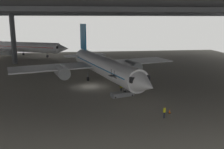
{
  "coord_description": "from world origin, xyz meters",
  "views": [
    {
      "loc": [
        -1.55,
        -47.44,
        12.84
      ],
      "look_at": [
        4.31,
        -1.33,
        2.61
      ],
      "focal_mm": 40.09,
      "sensor_mm": 36.0,
      "label": 1
    }
  ],
  "objects_px": {
    "crew_worker_near_nose": "(164,112)",
    "traffic_cone_orange": "(170,111)",
    "boarding_stairs": "(122,92)",
    "crew_worker_by_stairs": "(121,87)",
    "airplane_main": "(103,66)",
    "airplane_distant": "(23,47)"
  },
  "relations": [
    {
      "from": "crew_worker_by_stairs",
      "to": "traffic_cone_orange",
      "type": "xyz_separation_m",
      "value": [
        5.1,
        -10.81,
        -0.73
      ]
    },
    {
      "from": "crew_worker_near_nose",
      "to": "traffic_cone_orange",
      "type": "bearing_deg",
      "value": 49.98
    },
    {
      "from": "crew_worker_by_stairs",
      "to": "airplane_distant",
      "type": "height_order",
      "value": "airplane_distant"
    },
    {
      "from": "airplane_main",
      "to": "crew_worker_by_stairs",
      "type": "xyz_separation_m",
      "value": [
        2.6,
        -8.21,
        -2.5
      ]
    },
    {
      "from": "crew_worker_by_stairs",
      "to": "traffic_cone_orange",
      "type": "bearing_deg",
      "value": -64.75
    },
    {
      "from": "crew_worker_near_nose",
      "to": "traffic_cone_orange",
      "type": "distance_m",
      "value": 2.16
    },
    {
      "from": "boarding_stairs",
      "to": "crew_worker_near_nose",
      "type": "relative_size",
      "value": 2.95
    },
    {
      "from": "airplane_main",
      "to": "crew_worker_near_nose",
      "type": "height_order",
      "value": "airplane_main"
    },
    {
      "from": "boarding_stairs",
      "to": "airplane_main",
      "type": "bearing_deg",
      "value": 102.93
    },
    {
      "from": "crew_worker_by_stairs",
      "to": "boarding_stairs",
      "type": "bearing_deg",
      "value": -96.71
    },
    {
      "from": "boarding_stairs",
      "to": "airplane_distant",
      "type": "relative_size",
      "value": 0.14
    },
    {
      "from": "boarding_stairs",
      "to": "traffic_cone_orange",
      "type": "distance_m",
      "value": 10.25
    },
    {
      "from": "airplane_main",
      "to": "airplane_distant",
      "type": "relative_size",
      "value": 1.13
    },
    {
      "from": "boarding_stairs",
      "to": "crew_worker_by_stairs",
      "type": "height_order",
      "value": "boarding_stairs"
    },
    {
      "from": "airplane_distant",
      "to": "traffic_cone_orange",
      "type": "xyz_separation_m",
      "value": [
        32.16,
        -59.87,
        -3.06
      ]
    },
    {
      "from": "boarding_stairs",
      "to": "crew_worker_by_stairs",
      "type": "bearing_deg",
      "value": 83.29
    },
    {
      "from": "boarding_stairs",
      "to": "crew_worker_by_stairs",
      "type": "relative_size",
      "value": 2.68
    },
    {
      "from": "crew_worker_by_stairs",
      "to": "airplane_distant",
      "type": "relative_size",
      "value": 0.05
    },
    {
      "from": "crew_worker_near_nose",
      "to": "airplane_distant",
      "type": "distance_m",
      "value": 68.8
    },
    {
      "from": "boarding_stairs",
      "to": "airplane_distant",
      "type": "xyz_separation_m",
      "value": [
        -26.82,
        51.13,
        2.62
      ]
    },
    {
      "from": "boarding_stairs",
      "to": "traffic_cone_orange",
      "type": "bearing_deg",
      "value": -58.59
    },
    {
      "from": "airplane_main",
      "to": "airplane_distant",
      "type": "xyz_separation_m",
      "value": [
        -24.46,
        40.86,
        -0.16
      ]
    }
  ]
}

